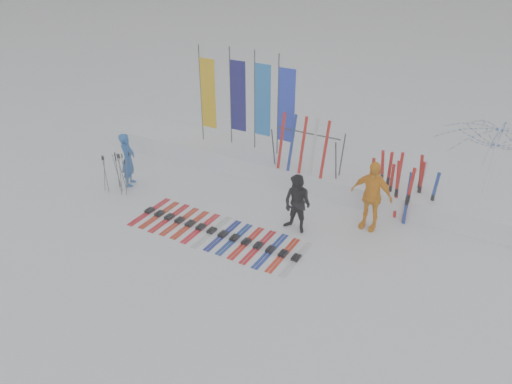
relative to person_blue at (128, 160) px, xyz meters
The scene contains 11 objects.
ground 4.75m from the person_blue, 21.88° to the right, with size 120.00×120.00×0.00m, color white.
snow_bank 5.22m from the person_blue, 33.36° to the left, with size 14.00×1.60×0.60m, color white.
person_blue is the anchor object (origin of this frame).
person_black 5.60m from the person_blue, ahead, with size 0.78×0.60×1.60m, color black.
person_yellow 7.29m from the person_blue, ahead, with size 1.12×0.47×1.91m, color #FFA010.
tent_canopy 10.20m from the person_blue, 17.80° to the left, with size 3.02×3.08×2.77m, color white.
ski_row 4.09m from the person_blue, 14.94° to the right, with size 4.72×1.69×0.07m.
pole_cluster 0.53m from the person_blue, 86.11° to the right, with size 0.82×0.69×1.25m.
feather_flags 4.15m from the person_blue, 52.14° to the left, with size 3.34×0.29×3.20m.
ski_rack 5.43m from the person_blue, 27.07° to the left, with size 2.04×0.80×1.23m.
upright_skis 8.08m from the person_blue, 17.92° to the left, with size 1.76×1.05×1.68m.
Camera 1 is at (5.80, -8.30, 7.19)m, focal length 35.00 mm.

